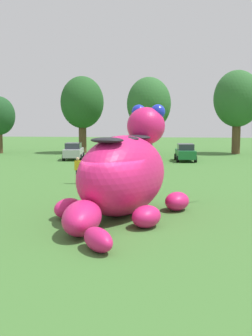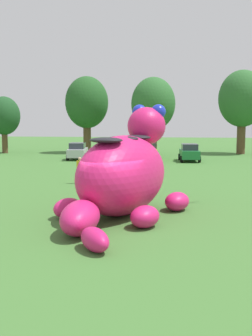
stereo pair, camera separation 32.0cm
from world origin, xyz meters
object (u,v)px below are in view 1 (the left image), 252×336
at_px(giant_inflatable_creature, 124,174).
at_px(car_yellow, 144,152).
at_px(car_silver, 74,151).
at_px(car_orange, 111,151).
at_px(spectator_by_cars, 99,165).
at_px(spectator_mid_field, 78,171).
at_px(car_green, 185,152).

xyz_separation_m(giant_inflatable_creature, car_yellow, (-0.82, 24.28, -0.90)).
relative_size(car_silver, car_orange, 1.04).
height_order(car_silver, spectator_by_cars, car_silver).
bearing_deg(spectator_mid_field, giant_inflatable_creature, -64.31).
height_order(car_silver, car_green, same).
bearing_deg(car_silver, giant_inflatable_creature, -71.45).
relative_size(car_silver, spectator_mid_field, 2.50).
bearing_deg(car_orange, car_silver, -168.79).
relative_size(car_orange, spectator_by_cars, 2.41).
distance_m(car_orange, spectator_mid_field, 16.51).
relative_size(car_orange, car_yellow, 0.96).
bearing_deg(giant_inflatable_creature, car_silver, 108.55).
height_order(giant_inflatable_creature, spectator_by_cars, giant_inflatable_creature).
distance_m(car_yellow, spectator_mid_field, 16.42).
bearing_deg(car_green, car_yellow, 170.33).
relative_size(car_green, spectator_mid_field, 2.47).
relative_size(car_orange, car_green, 0.98).
bearing_deg(giant_inflatable_creature, car_orange, 99.73).
relative_size(car_green, spectator_by_cars, 2.47).
height_order(giant_inflatable_creature, car_orange, giant_inflatable_creature).
bearing_deg(spectator_by_cars, car_green, 61.33).
bearing_deg(spectator_by_cars, car_yellow, 79.42).
relative_size(car_yellow, spectator_mid_field, 2.51).
xyz_separation_m(car_silver, car_green, (11.36, -0.34, 0.00)).
bearing_deg(car_yellow, spectator_by_cars, -100.58).
xyz_separation_m(car_yellow, spectator_by_cars, (-2.35, -12.61, -0.01)).
xyz_separation_m(car_yellow, spectator_mid_field, (-3.10, -16.13, -0.01)).
bearing_deg(car_silver, spectator_mid_field, -75.40).
bearing_deg(giant_inflatable_creature, car_green, 81.95).
bearing_deg(car_yellow, car_orange, 173.61).
relative_size(giant_inflatable_creature, car_yellow, 2.26).
distance_m(giant_inflatable_creature, car_green, 23.82).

